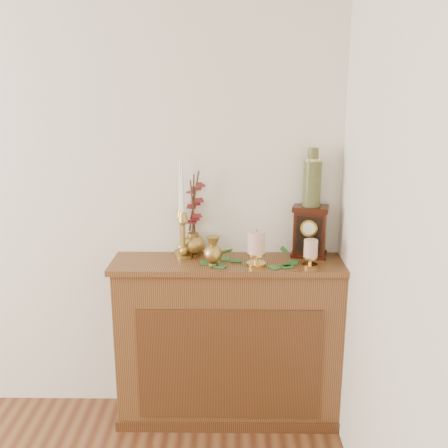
{
  "coord_description": "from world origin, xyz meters",
  "views": [
    {
      "loc": [
        1.41,
        -0.51,
        1.83
      ],
      "look_at": [
        1.37,
        2.05,
        1.14
      ],
      "focal_mm": 42.0,
      "sensor_mm": 36.0,
      "label": 1
    }
  ],
  "objects_px": {
    "candlestick_left": "(183,228)",
    "ginger_jar": "(195,216)",
    "bud_vase": "(213,251)",
    "ceramic_vase": "(312,180)",
    "mantel_clock": "(310,232)",
    "candlestick_center": "(181,224)"
  },
  "relations": [
    {
      "from": "candlestick_center",
      "to": "ginger_jar",
      "type": "distance_m",
      "value": 0.09
    },
    {
      "from": "bud_vase",
      "to": "mantel_clock",
      "type": "relative_size",
      "value": 0.56
    },
    {
      "from": "bud_vase",
      "to": "ginger_jar",
      "type": "relative_size",
      "value": 0.33
    },
    {
      "from": "bud_vase",
      "to": "candlestick_left",
      "type": "bearing_deg",
      "value": 145.35
    },
    {
      "from": "candlestick_left",
      "to": "ginger_jar",
      "type": "relative_size",
      "value": 1.12
    },
    {
      "from": "mantel_clock",
      "to": "ginger_jar",
      "type": "bearing_deg",
      "value": -169.9
    },
    {
      "from": "ginger_jar",
      "to": "mantel_clock",
      "type": "height_order",
      "value": "ginger_jar"
    },
    {
      "from": "candlestick_left",
      "to": "mantel_clock",
      "type": "bearing_deg",
      "value": 4.57
    },
    {
      "from": "candlestick_left",
      "to": "bud_vase",
      "type": "relative_size",
      "value": 3.38
    },
    {
      "from": "candlestick_center",
      "to": "bud_vase",
      "type": "height_order",
      "value": "candlestick_center"
    },
    {
      "from": "ceramic_vase",
      "to": "bud_vase",
      "type": "bearing_deg",
      "value": -161.98
    },
    {
      "from": "ginger_jar",
      "to": "candlestick_left",
      "type": "bearing_deg",
      "value": -120.75
    },
    {
      "from": "candlestick_center",
      "to": "candlestick_left",
      "type": "bearing_deg",
      "value": -76.14
    },
    {
      "from": "candlestick_left",
      "to": "bud_vase",
      "type": "bearing_deg",
      "value": -34.65
    },
    {
      "from": "candlestick_left",
      "to": "candlestick_center",
      "type": "xyz_separation_m",
      "value": [
        -0.02,
        0.07,
        0.0
      ]
    },
    {
      "from": "candlestick_left",
      "to": "bud_vase",
      "type": "xyz_separation_m",
      "value": [
        0.16,
        -0.11,
        -0.09
      ]
    },
    {
      "from": "candlestick_center",
      "to": "ceramic_vase",
      "type": "xyz_separation_m",
      "value": [
        0.69,
        -0.01,
        0.24
      ]
    },
    {
      "from": "candlestick_center",
      "to": "ginger_jar",
      "type": "xyz_separation_m",
      "value": [
        0.07,
        0.03,
        0.04
      ]
    },
    {
      "from": "bud_vase",
      "to": "ginger_jar",
      "type": "xyz_separation_m",
      "value": [
        -0.1,
        0.2,
        0.13
      ]
    },
    {
      "from": "ginger_jar",
      "to": "ceramic_vase",
      "type": "relative_size",
      "value": 1.53
    },
    {
      "from": "ginger_jar",
      "to": "mantel_clock",
      "type": "xyz_separation_m",
      "value": [
        0.62,
        -0.04,
        -0.07
      ]
    },
    {
      "from": "ginger_jar",
      "to": "ceramic_vase",
      "type": "height_order",
      "value": "ceramic_vase"
    }
  ]
}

